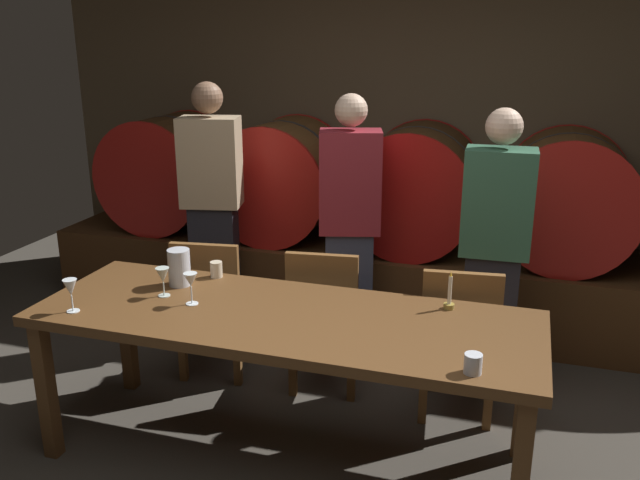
{
  "coord_description": "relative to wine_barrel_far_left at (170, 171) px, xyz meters",
  "views": [
    {
      "loc": [
        0.72,
        -2.32,
        2.03
      ],
      "look_at": [
        -0.2,
        0.63,
        1.06
      ],
      "focal_mm": 37.3,
      "sensor_mm": 36.0,
      "label": 1
    }
  ],
  "objects": [
    {
      "name": "dining_table",
      "position": [
        1.65,
        -1.87,
        -0.28
      ],
      "size": [
        2.38,
        0.82,
        0.77
      ],
      "color": "brown",
      "rests_on": "ground"
    },
    {
      "name": "guest_left",
      "position": [
        0.72,
        -0.71,
        -0.09
      ],
      "size": [
        0.42,
        0.32,
        1.73
      ],
      "rotation": [
        0.0,
        0.0,
        3.36
      ],
      "color": "black",
      "rests_on": "ground"
    },
    {
      "name": "cup_right",
      "position": [
        2.54,
        -2.18,
        -0.17
      ],
      "size": [
        0.07,
        0.07,
        0.08
      ],
      "primitive_type": "cylinder",
      "color": "silver",
      "rests_on": "dining_table"
    },
    {
      "name": "wine_barrel_center",
      "position": [
        1.95,
        0.0,
        0.0
      ],
      "size": [
        0.88,
        0.77,
        0.88
      ],
      "color": "#513319",
      "rests_on": "barrel_shelf"
    },
    {
      "name": "chair_right",
      "position": [
        2.41,
        -1.27,
        -0.48
      ],
      "size": [
        0.44,
        0.44,
        0.88
      ],
      "rotation": [
        0.0,
        0.0,
        3.26
      ],
      "color": "brown",
      "rests_on": "ground"
    },
    {
      "name": "guest_right",
      "position": [
        2.54,
        -0.87,
        -0.13
      ],
      "size": [
        0.39,
        0.25,
        1.64
      ],
      "rotation": [
        0.0,
        0.0,
        3.17
      ],
      "color": "black",
      "rests_on": "ground"
    },
    {
      "name": "chair_center",
      "position": [
        1.65,
        -1.21,
        -0.48
      ],
      "size": [
        0.45,
        0.45,
        0.88
      ],
      "rotation": [
        0.0,
        0.0,
        3.27
      ],
      "color": "brown",
      "rests_on": "ground"
    },
    {
      "name": "wine_barrel_right",
      "position": [
        2.94,
        0.0,
        0.0
      ],
      "size": [
        0.88,
        0.77,
        0.88
      ],
      "color": "brown",
      "rests_on": "barrel_shelf"
    },
    {
      "name": "wine_glass_center",
      "position": [
        1.0,
        -1.85,
        -0.1
      ],
      "size": [
        0.07,
        0.07,
        0.15
      ],
      "color": "silver",
      "rests_on": "dining_table"
    },
    {
      "name": "pitcher",
      "position": [
        1.0,
        -1.69,
        -0.11
      ],
      "size": [
        0.12,
        0.12,
        0.19
      ],
      "color": "silver",
      "rests_on": "dining_table"
    },
    {
      "name": "cup_left",
      "position": [
        1.13,
        -1.53,
        -0.16
      ],
      "size": [
        0.06,
        0.06,
        0.09
      ],
      "primitive_type": "cylinder",
      "color": "beige",
      "rests_on": "dining_table"
    },
    {
      "name": "wine_glass_left",
      "position": [
        0.69,
        -2.15,
        -0.09
      ],
      "size": [
        0.07,
        0.07,
        0.16
      ],
      "color": "white",
      "rests_on": "dining_table"
    },
    {
      "name": "back_wall",
      "position": [
        1.95,
        0.55,
        0.42
      ],
      "size": [
        6.04,
        0.24,
        2.78
      ],
      "primitive_type": "cube",
      "color": "brown",
      "rests_on": "ground"
    },
    {
      "name": "chair_left",
      "position": [
        0.95,
        -1.24,
        -0.48
      ],
      "size": [
        0.45,
        0.45,
        0.88
      ],
      "rotation": [
        0.0,
        0.0,
        3.29
      ],
      "color": "brown",
      "rests_on": "ground"
    },
    {
      "name": "wine_barrel_left",
      "position": [
        0.94,
        0.0,
        0.0
      ],
      "size": [
        0.88,
        0.77,
        0.88
      ],
      "color": "brown",
      "rests_on": "barrel_shelf"
    },
    {
      "name": "wine_glass_right",
      "position": [
        1.18,
        -1.9,
        -0.09
      ],
      "size": [
        0.07,
        0.07,
        0.16
      ],
      "color": "white",
      "rests_on": "dining_table"
    },
    {
      "name": "candle_center",
      "position": [
        2.38,
        -1.58,
        -0.16
      ],
      "size": [
        0.05,
        0.05,
        0.19
      ],
      "color": "olive",
      "rests_on": "dining_table"
    },
    {
      "name": "barrel_shelf",
      "position": [
        1.95,
        -0.0,
        -0.7
      ],
      "size": [
        5.43,
        0.9,
        0.54
      ],
      "primitive_type": "cube",
      "color": "#4C2D16",
      "rests_on": "ground"
    },
    {
      "name": "wine_barrel_far_left",
      "position": [
        0.0,
        0.0,
        0.0
      ],
      "size": [
        0.88,
        0.77,
        0.88
      ],
      "color": "#513319",
      "rests_on": "barrel_shelf"
    },
    {
      "name": "guest_center",
      "position": [
        1.63,
        -0.64,
        -0.12
      ],
      "size": [
        0.43,
        0.33,
        1.67
      ],
      "rotation": [
        0.0,
        0.0,
        3.41
      ],
      "color": "#33384C",
      "rests_on": "ground"
    }
  ]
}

